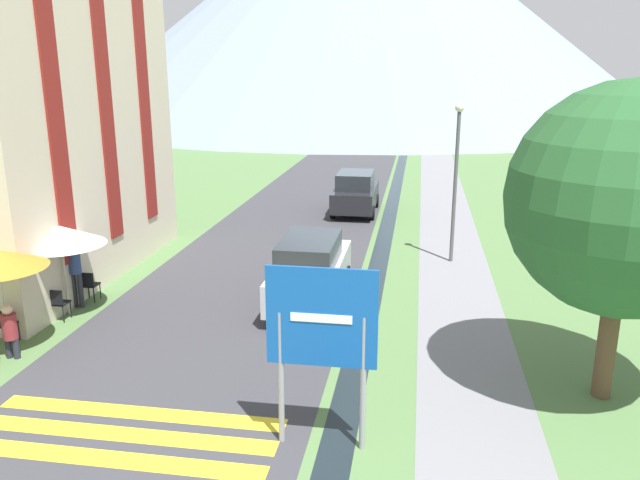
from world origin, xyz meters
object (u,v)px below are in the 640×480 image
(cafe_chair_far_right, at_px, (89,284))
(person_seated_far, at_px, (17,303))
(parked_car_far, at_px, (355,192))
(person_seated_near, at_px, (10,329))
(cafe_chair_middle, at_px, (58,302))
(cafe_chair_near_left, at_px, (3,323))
(parked_car_near, at_px, (311,270))
(person_standing_terrace, at_px, (75,271))
(tree_by_path, at_px, (626,201))
(road_sign, at_px, (321,333))
(cafe_umbrella_middle_white, at_px, (60,235))
(hotel_building, at_px, (10,91))
(streetlamp, at_px, (456,170))

(cafe_chair_far_right, xyz_separation_m, person_seated_far, (-0.73, -2.04, 0.18))
(parked_car_far, height_order, person_seated_near, parked_car_far)
(cafe_chair_middle, bearing_deg, parked_car_far, 77.14)
(cafe_chair_near_left, bearing_deg, parked_car_near, 21.42)
(cafe_chair_far_right, relative_size, person_standing_terrace, 0.49)
(person_seated_near, xyz_separation_m, tree_by_path, (12.28, 0.33, 3.17))
(person_seated_far, distance_m, tree_by_path, 13.51)
(parked_car_far, relative_size, tree_by_path, 0.67)
(parked_car_far, bearing_deg, person_seated_near, -111.13)
(person_standing_terrace, bearing_deg, road_sign, -35.29)
(parked_car_far, distance_m, cafe_umbrella_middle_white, 14.21)
(parked_car_near, height_order, cafe_chair_near_left, parked_car_near)
(person_standing_terrace, bearing_deg, parked_car_near, 12.85)
(road_sign, xyz_separation_m, person_standing_terrace, (-7.36, 5.21, -1.04))
(person_seated_near, distance_m, tree_by_path, 12.69)
(parked_car_near, bearing_deg, cafe_chair_near_left, -149.75)
(tree_by_path, bearing_deg, hotel_building, 161.21)
(cafe_umbrella_middle_white, xyz_separation_m, person_seated_far, (-0.64, -1.13, -1.41))
(parked_car_far, relative_size, cafe_umbrella_middle_white, 1.70)
(cafe_chair_far_right, xyz_separation_m, tree_by_path, (12.36, -3.13, 3.35))
(person_seated_near, height_order, tree_by_path, tree_by_path)
(cafe_chair_middle, bearing_deg, parked_car_near, 33.01)
(person_standing_terrace, relative_size, streetlamp, 0.34)
(parked_car_near, distance_m, cafe_umbrella_middle_white, 6.41)
(person_standing_terrace, relative_size, tree_by_path, 0.29)
(cafe_chair_near_left, distance_m, tree_by_path, 13.33)
(cafe_umbrella_middle_white, relative_size, streetlamp, 0.46)
(hotel_building, bearing_deg, person_standing_terrace, -40.53)
(cafe_chair_far_right, bearing_deg, tree_by_path, 6.85)
(cafe_chair_near_left, bearing_deg, person_seated_far, 94.09)
(cafe_chair_middle, xyz_separation_m, person_standing_terrace, (-0.02, 0.96, 0.50))
(hotel_building, relative_size, person_standing_terrace, 5.85)
(person_seated_near, relative_size, streetlamp, 0.24)
(cafe_umbrella_middle_white, bearing_deg, person_standing_terrace, 90.70)
(cafe_chair_near_left, xyz_separation_m, person_seated_near, (0.62, -0.63, 0.17))
(cafe_chair_far_right, bearing_deg, parked_car_far, 84.24)
(hotel_building, height_order, tree_by_path, hotel_building)
(road_sign, distance_m, streetlamp, 11.27)
(hotel_building, xyz_separation_m, parked_car_far, (9.07, 9.75, -4.58))
(parked_car_near, relative_size, parked_car_far, 1.12)
(cafe_chair_near_left, distance_m, cafe_chair_middle, 1.52)
(parked_car_near, relative_size, cafe_chair_middle, 5.27)
(cafe_chair_far_right, relative_size, person_seated_far, 0.68)
(streetlamp, bearing_deg, tree_by_path, -73.43)
(streetlamp, distance_m, tree_by_path, 8.83)
(streetlamp, bearing_deg, cafe_umbrella_middle_white, -148.01)
(parked_car_near, distance_m, streetlamp, 6.23)
(parked_car_near, bearing_deg, person_standing_terrace, -167.15)
(hotel_building, xyz_separation_m, road_sign, (10.33, -7.75, -3.45))
(road_sign, relative_size, cafe_umbrella_middle_white, 1.34)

